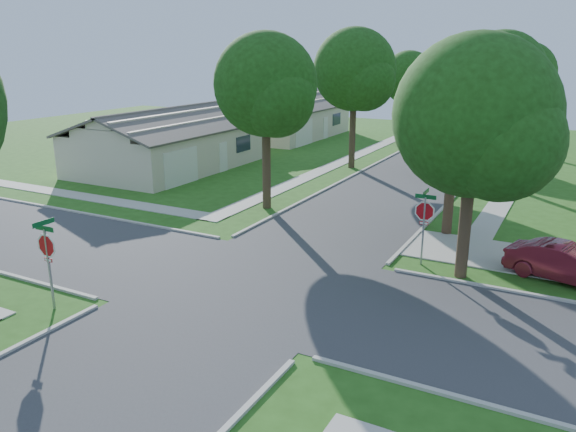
% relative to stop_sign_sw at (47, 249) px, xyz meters
% --- Properties ---
extents(ground, '(100.00, 100.00, 0.00)m').
position_rel_stop_sign_sw_xyz_m(ground, '(4.70, 4.70, -2.03)').
color(ground, '#265316').
rests_on(ground, ground).
extents(road_ns, '(7.00, 100.00, 0.02)m').
position_rel_stop_sign_sw_xyz_m(road_ns, '(4.70, 4.70, -2.03)').
color(road_ns, '#333335').
rests_on(road_ns, ground).
extents(sidewalk_ne, '(1.20, 40.00, 0.04)m').
position_rel_stop_sign_sw_xyz_m(sidewalk_ne, '(10.80, 30.70, -2.01)').
color(sidewalk_ne, '#9E9B91').
rests_on(sidewalk_ne, ground).
extents(sidewalk_nw, '(1.20, 40.00, 0.04)m').
position_rel_stop_sign_sw_xyz_m(sidewalk_nw, '(-1.40, 30.70, -2.01)').
color(sidewalk_nw, '#9E9B91').
rests_on(sidewalk_nw, ground).
extents(driveway, '(8.80, 3.60, 0.05)m').
position_rel_stop_sign_sw_xyz_m(driveway, '(12.60, 11.80, -2.01)').
color(driveway, '#9E9B91').
rests_on(driveway, ground).
extents(stop_sign_sw, '(1.05, 0.80, 2.98)m').
position_rel_stop_sign_sw_xyz_m(stop_sign_sw, '(0.00, 0.00, 0.00)').
color(stop_sign_sw, gray).
rests_on(stop_sign_sw, ground).
extents(stop_sign_ne, '(1.05, 0.80, 2.98)m').
position_rel_stop_sign_sw_xyz_m(stop_sign_ne, '(9.40, 9.40, 0.00)').
color(stop_sign_ne, gray).
rests_on(stop_sign_ne, ground).
extents(tree_e_near, '(4.97, 4.80, 8.28)m').
position_rel_stop_sign_sw_xyz_m(tree_e_near, '(9.45, 13.71, 3.61)').
color(tree_e_near, '#38281C').
rests_on(tree_e_near, ground).
extents(tree_e_mid, '(5.59, 5.40, 9.21)m').
position_rel_stop_sign_sw_xyz_m(tree_e_mid, '(9.46, 25.71, 4.22)').
color(tree_e_mid, '#38281C').
rests_on(tree_e_mid, ground).
extents(tree_e_far, '(5.17, 5.00, 8.72)m').
position_rel_stop_sign_sw_xyz_m(tree_e_far, '(9.45, 38.71, 3.95)').
color(tree_e_far, '#38281C').
rests_on(tree_e_far, ground).
extents(tree_w_near, '(5.38, 5.20, 8.97)m').
position_rel_stop_sign_sw_xyz_m(tree_w_near, '(0.06, 13.71, 4.08)').
color(tree_w_near, '#38281C').
rests_on(tree_w_near, ground).
extents(tree_w_mid, '(5.80, 5.60, 9.56)m').
position_rel_stop_sign_sw_xyz_m(tree_w_mid, '(0.06, 25.71, 4.46)').
color(tree_w_mid, '#38281C').
rests_on(tree_w_mid, ground).
extents(tree_w_far, '(4.76, 4.60, 8.04)m').
position_rel_stop_sign_sw_xyz_m(tree_w_far, '(0.05, 38.71, 3.48)').
color(tree_w_far, '#38281C').
rests_on(tree_w_far, ground).
extents(tree_ne_corner, '(5.80, 5.60, 8.66)m').
position_rel_stop_sign_sw_xyz_m(tree_ne_corner, '(11.06, 8.91, 3.56)').
color(tree_ne_corner, '#38281C').
rests_on(tree_ne_corner, ground).
extents(house_nw_near, '(8.42, 13.60, 4.23)m').
position_rel_stop_sign_sw_xyz_m(house_nw_near, '(-11.29, 19.70, -0.51)').
color(house_nw_near, '#C5B49B').
rests_on(house_nw_near, ground).
extents(house_nw_far, '(8.42, 13.60, 4.23)m').
position_rel_stop_sign_sw_xyz_m(house_nw_far, '(-11.29, 36.70, -0.51)').
color(house_nw_far, '#C5B49B').
rests_on(house_nw_far, ground).
extents(car_driveway, '(4.32, 2.39, 1.35)m').
position_rel_stop_sign_sw_xyz_m(car_driveway, '(14.40, 10.20, -1.36)').
color(car_driveway, maroon).
rests_on(car_driveway, ground).
extents(car_curb_east, '(1.96, 3.86, 1.26)m').
position_rel_stop_sign_sw_xyz_m(car_curb_east, '(5.90, 26.09, -1.40)').
color(car_curb_east, black).
rests_on(car_curb_east, ground).
extents(car_curb_west, '(2.48, 5.04, 1.41)m').
position_rel_stop_sign_sw_xyz_m(car_curb_west, '(3.50, 44.11, -1.33)').
color(car_curb_west, black).
rests_on(car_curb_west, ground).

